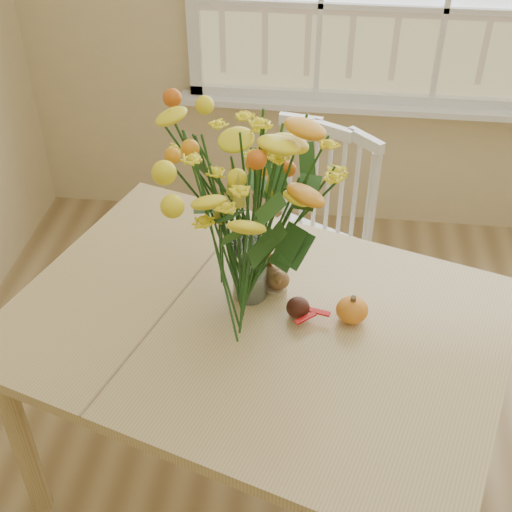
# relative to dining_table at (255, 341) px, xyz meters

# --- Properties ---
(dining_table) EXTENTS (1.66, 1.40, 0.76)m
(dining_table) POSITION_rel_dining_table_xyz_m (0.00, 0.00, 0.00)
(dining_table) COLOR tan
(dining_table) RESTS_ON floor
(windsor_chair) EXTENTS (0.58, 0.57, 0.94)m
(windsor_chair) POSITION_rel_dining_table_xyz_m (0.15, 0.78, -0.14)
(windsor_chair) COLOR white
(windsor_chair) RESTS_ON floor
(flower_vase) EXTENTS (0.48, 0.48, 0.58)m
(flower_vase) POSITION_rel_dining_table_xyz_m (-0.03, 0.11, 0.44)
(flower_vase) COLOR white
(flower_vase) RESTS_ON dining_table
(pumpkin) EXTENTS (0.09, 0.09, 0.07)m
(pumpkin) POSITION_rel_dining_table_xyz_m (0.28, 0.03, 0.13)
(pumpkin) COLOR orange
(pumpkin) RESTS_ON dining_table
(turkey_figurine) EXTENTS (0.11, 0.11, 0.11)m
(turkey_figurine) POSITION_rel_dining_table_xyz_m (0.05, 0.14, 0.14)
(turkey_figurine) COLOR #CCB78C
(turkey_figurine) RESTS_ON dining_table
(dark_gourd) EXTENTS (0.13, 0.07, 0.06)m
(dark_gourd) POSITION_rel_dining_table_xyz_m (0.12, 0.03, 0.12)
(dark_gourd) COLOR #38160F
(dark_gourd) RESTS_ON dining_table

